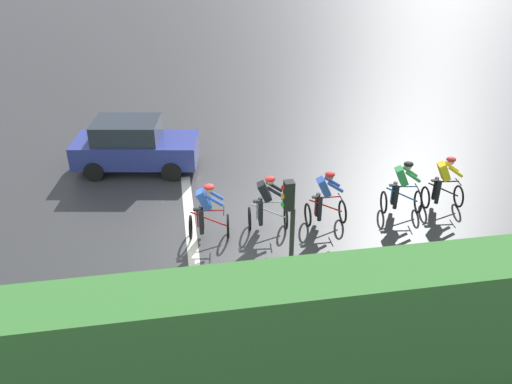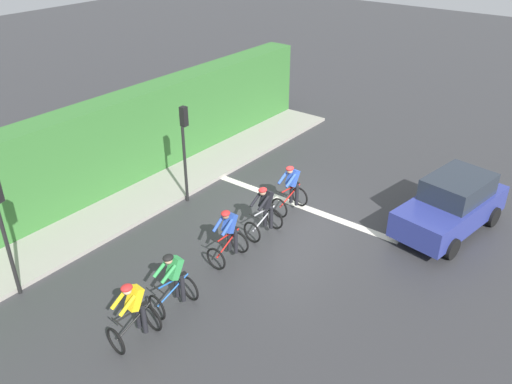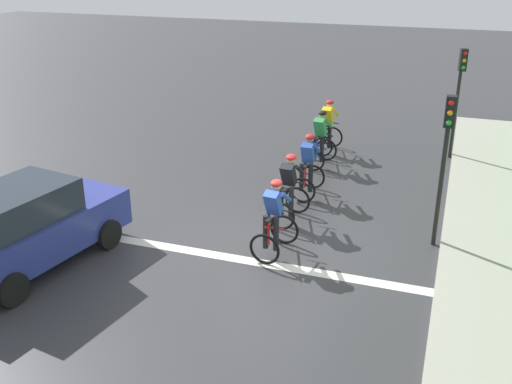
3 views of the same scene
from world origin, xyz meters
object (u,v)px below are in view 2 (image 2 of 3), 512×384
cyclist_second (174,282)px  cyclist_mid (228,236)px  cyclist_lead (134,314)px  cyclist_fourth (265,212)px  traffic_light_near_crossing (185,140)px  cyclist_trailing (291,190)px  traffic_light_far_junction (2,220)px  car_navy (452,205)px

cyclist_second → cyclist_mid: (0.24, -2.37, 0.00)m
cyclist_lead → cyclist_fourth: bearing=-86.7°
traffic_light_near_crossing → cyclist_second: bearing=130.5°
cyclist_mid → cyclist_trailing: same height
traffic_light_near_crossing → traffic_light_far_junction: 6.19m
cyclist_fourth → cyclist_second: bearing=93.2°
cyclist_trailing → car_navy: bearing=-155.4°
cyclist_trailing → traffic_light_near_crossing: bearing=25.6°
cyclist_fourth → traffic_light_far_junction: bearing=60.5°
cyclist_second → cyclist_mid: bearing=-84.1°
cyclist_lead → cyclist_fourth: (0.31, -5.37, 0.00)m
car_navy → traffic_light_near_crossing: size_ratio=1.30×
cyclist_lead → cyclist_trailing: (0.47, -7.02, 0.00)m
cyclist_second → traffic_light_near_crossing: (3.56, -4.17, 1.43)m
traffic_light_near_crossing → cyclist_mid: bearing=151.5°
cyclist_fourth → car_navy: size_ratio=0.38×
cyclist_fourth → cyclist_trailing: (0.16, -1.65, 0.00)m
cyclist_mid → cyclist_fourth: size_ratio=1.00×
cyclist_mid → car_navy: 6.94m
cyclist_mid → cyclist_trailing: 3.32m
cyclist_second → cyclist_fourth: size_ratio=1.00×
traffic_light_far_junction → cyclist_lead: bearing=-169.6°
cyclist_second → car_navy: (-4.13, -7.76, 0.08)m
cyclist_lead → car_navy: bearing=-114.0°
cyclist_lead → cyclist_second: bearing=-86.5°
cyclist_second → cyclist_trailing: same height
cyclist_fourth → traffic_light_near_crossing: (3.34, -0.14, 1.43)m
traffic_light_far_junction → traffic_light_near_crossing: bearing=-90.9°
cyclist_mid → traffic_light_far_junction: bearing=52.2°
car_navy → cyclist_trailing: bearing=24.6°
cyclist_trailing → car_navy: 4.97m
traffic_light_far_junction → cyclist_mid: bearing=-127.8°
cyclist_lead → cyclist_trailing: 7.04m
cyclist_mid → cyclist_fourth: 1.66m
cyclist_fourth → cyclist_mid: bearing=89.4°
cyclist_lead → traffic_light_near_crossing: 6.75m
cyclist_lead → cyclist_fourth: 5.38m
cyclist_lead → cyclist_fourth: size_ratio=1.00×
traffic_light_far_junction → cyclist_fourth: bearing=-119.5°
cyclist_second → cyclist_lead: bearing=93.5°
car_navy → cyclist_lead: bearing=66.0°
cyclist_mid → traffic_light_far_junction: size_ratio=0.50×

